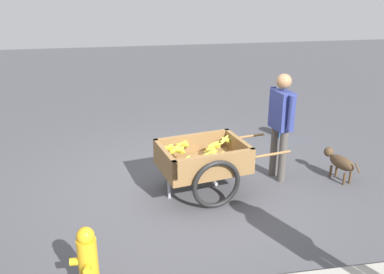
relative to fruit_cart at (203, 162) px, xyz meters
name	(u,v)px	position (x,y,z in m)	size (l,w,h in m)	color
ground_plane	(185,186)	(0.20, -0.19, -0.44)	(24.00, 24.00, 0.00)	#47474C
fruit_cart	(203,162)	(0.00, 0.00, 0.00)	(1.77, 1.10, 0.74)	olive
vendor_person	(281,118)	(-1.13, -0.23, 0.45)	(0.26, 0.56, 1.51)	#4C4742
dog	(340,162)	(-1.97, -0.03, -0.17)	(0.29, 0.65, 0.40)	#4C3823
fire_hydrant	(88,260)	(1.38, 1.69, -0.11)	(0.25, 0.25, 0.67)	gold
plastic_bucket	(280,128)	(-1.79, -1.84, -0.30)	(0.23, 0.23, 0.28)	#1966B2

